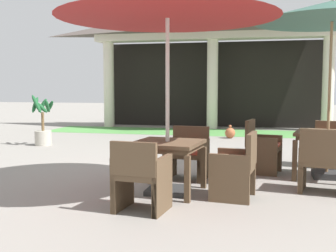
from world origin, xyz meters
name	(u,v)px	position (x,y,z in m)	size (l,w,h in m)	color
ground_plane	(152,179)	(0.00, 0.00, 0.00)	(60.00, 60.00, 0.00)	gray
background_pavilion	(213,33)	(0.00, 8.46, 3.35)	(8.83, 2.43, 4.31)	beige
lawn_strip	(208,132)	(0.00, 7.11, 0.00)	(10.63, 2.12, 0.01)	#519347
patio_table_near_foreground	(328,138)	(2.72, 0.70, 0.65)	(1.14, 1.14, 0.75)	brown
patio_umbrella_near_foreground	(332,13)	(2.72, 0.70, 2.61)	(2.45, 2.45, 2.86)	#2D2D2D
patio_chair_near_foreground_south	(323,163)	(2.52, -0.33, 0.42)	(0.70, 0.63, 0.90)	brown
patio_chair_near_foreground_west	(262,149)	(1.69, 0.90, 0.41)	(0.63, 0.63, 0.90)	brown
patio_chair_near_foreground_north	(330,145)	(2.92, 1.72, 0.41)	(0.70, 0.66, 0.83)	brown
patio_table_mid_left	(168,148)	(0.42, -0.76, 0.62)	(0.99, 0.99, 0.72)	brown
patio_umbrella_mid_left	(168,6)	(0.42, -0.76, 2.53)	(3.00, 3.00, 2.78)	#2D2D2D
patio_chair_mid_left_north	(187,154)	(0.53, 0.18, 0.39)	(0.68, 0.62, 0.82)	brown
patio_chair_mid_left_east	(236,168)	(1.36, -0.88, 0.40)	(0.59, 0.64, 0.88)	brown
patio_chair_mid_left_south	(141,177)	(0.31, -1.70, 0.41)	(0.63, 0.61, 0.85)	brown
potted_palm_left_edge	(43,128)	(-3.66, 3.18, 0.43)	(0.61, 0.62, 1.29)	#B2AD9E
terracotta_urn	(230,133)	(0.82, 5.66, 0.16)	(0.29, 0.29, 0.38)	#9E5633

